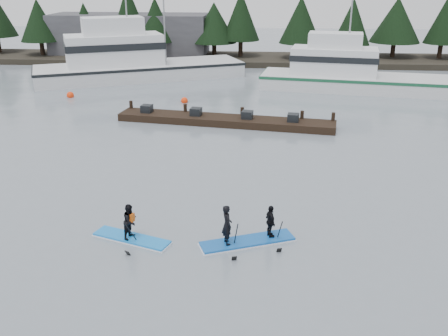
# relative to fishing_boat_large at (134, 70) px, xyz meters

# --- Properties ---
(ground) EXTENTS (160.00, 160.00, 0.00)m
(ground) POSITION_rel_fishing_boat_large_xyz_m (10.52, -31.42, -0.82)
(ground) COLOR gray
(ground) RESTS_ON ground
(far_shore) EXTENTS (70.00, 8.00, 0.60)m
(far_shore) POSITION_rel_fishing_boat_large_xyz_m (10.52, 10.58, -0.52)
(far_shore) COLOR #2D281E
(far_shore) RESTS_ON ground
(treeline) EXTENTS (60.00, 4.00, 8.00)m
(treeline) POSITION_rel_fishing_boat_large_xyz_m (10.52, 10.58, -0.82)
(treeline) COLOR black
(treeline) RESTS_ON ground
(waterfront_building) EXTENTS (18.00, 6.00, 5.00)m
(waterfront_building) POSITION_rel_fishing_boat_large_xyz_m (-3.48, 12.58, 1.68)
(waterfront_building) COLOR #4C4C51
(waterfront_building) RESTS_ON ground
(fishing_boat_large) EXTENTS (19.72, 12.61, 10.66)m
(fishing_boat_large) POSITION_rel_fishing_boat_large_xyz_m (0.00, 0.00, 0.00)
(fishing_boat_large) COLOR silver
(fishing_boat_large) RESTS_ON ground
(fishing_boat_medium) EXTENTS (16.32, 6.97, 9.22)m
(fishing_boat_medium) POSITION_rel_fishing_boat_large_xyz_m (19.59, -3.11, -0.15)
(fishing_boat_medium) COLOR silver
(fishing_boat_medium) RESTS_ON ground
(floating_dock) EXTENTS (14.61, 4.11, 0.48)m
(floating_dock) POSITION_rel_fishing_boat_large_xyz_m (9.73, -14.59, -0.58)
(floating_dock) COLOR black
(floating_dock) RESTS_ON ground
(buoy_c) EXTENTS (0.64, 0.64, 0.64)m
(buoy_c) POSITION_rel_fishing_boat_large_xyz_m (25.09, -3.47, -0.82)
(buoy_c) COLOR #FF380C
(buoy_c) RESTS_ON ground
(buoy_b) EXTENTS (0.54, 0.54, 0.54)m
(buoy_b) POSITION_rel_fishing_boat_large_xyz_m (6.13, -8.89, -0.82)
(buoy_b) COLOR #FF380C
(buoy_b) RESTS_ON ground
(buoy_a) EXTENTS (0.58, 0.58, 0.58)m
(buoy_a) POSITION_rel_fishing_boat_large_xyz_m (-3.36, -7.84, -0.82)
(buoy_a) COLOR #FF380C
(buoy_a) RESTS_ON ground
(paddleboard_solo) EXTENTS (3.11, 1.71, 1.89)m
(paddleboard_solo) POSITION_rel_fishing_boat_large_xyz_m (7.41, -30.30, -0.29)
(paddleboard_solo) COLOR #177CDA
(paddleboard_solo) RESTS_ON ground
(paddleboard_duo) EXTENTS (3.59, 2.08, 2.10)m
(paddleboard_duo) POSITION_rel_fishing_boat_large_xyz_m (11.78, -30.20, -0.29)
(paddleboard_duo) COLOR #1255AB
(paddleboard_duo) RESTS_ON ground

